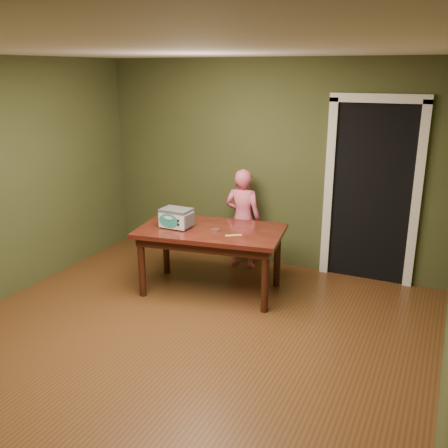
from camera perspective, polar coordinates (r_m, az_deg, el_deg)
name	(u,v)px	position (r m, az deg, el deg)	size (l,w,h in m)	color
floor	(169,352)	(4.69, -6.34, -14.37)	(5.00, 5.00, 0.00)	brown
room_shell	(162,166)	(4.07, -7.13, 6.57)	(4.52, 5.02, 2.61)	#414725
doorway	(375,189)	(6.38, 16.92, 3.84)	(1.10, 0.66, 2.25)	black
dining_table	(211,237)	(5.61, -1.51, -1.52)	(1.72, 1.13, 0.75)	#330E0B
toy_oven	(176,217)	(5.61, -5.48, 0.76)	(0.36, 0.25, 0.22)	#4C4F54
baking_pan	(216,230)	(5.50, -0.97, -0.67)	(0.10, 0.10, 0.02)	silver
spatula	(233,235)	(5.34, 1.09, -1.30)	(0.18, 0.03, 0.01)	#EBCE66
child	(243,219)	(6.32, 2.15, 0.60)	(0.47, 0.31, 1.29)	#E55E7E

